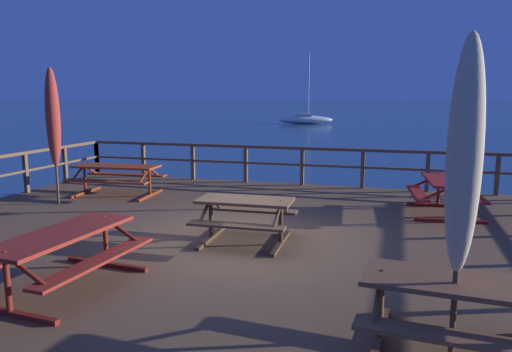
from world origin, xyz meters
name	(u,v)px	position (x,y,z in m)	size (l,w,h in m)	color
ground_plane	(243,271)	(0.00, 0.00, 0.00)	(600.00, 600.00, 0.00)	navy
wooden_deck	(243,255)	(0.00, 0.00, 0.31)	(13.76, 11.24, 0.61)	brown
railing_waterside_far	(302,159)	(0.00, 5.47, 1.36)	(13.56, 0.10, 1.09)	brown
picnic_table_front_left	(245,211)	(0.10, -0.17, 1.16)	(1.67, 1.46, 0.78)	brown
picnic_table_mid_centre	(456,301)	(3.20, -3.12, 1.17)	(1.88, 1.53, 0.78)	brown
picnic_table_back_right	(116,173)	(-4.30, 2.76, 1.18)	(2.27, 1.56, 0.78)	#993819
picnic_table_mid_right	(62,247)	(-1.59, -2.80, 1.18)	(1.55, 2.22, 0.78)	maroon
picnic_table_back_left	(445,189)	(3.60, 2.97, 1.17)	(1.57, 1.93, 0.78)	maroon
patio_umbrella_short_back	(464,158)	(3.18, -3.20, 2.58)	(0.32, 0.32, 3.09)	#4C3828
patio_umbrella_tall_back_right	(53,118)	(-5.04, 1.45, 2.63)	(0.32, 0.32, 3.17)	#4C3828
sailboat_distant	(305,119)	(-7.46, 45.45, 0.51)	(6.23, 3.38, 7.72)	white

